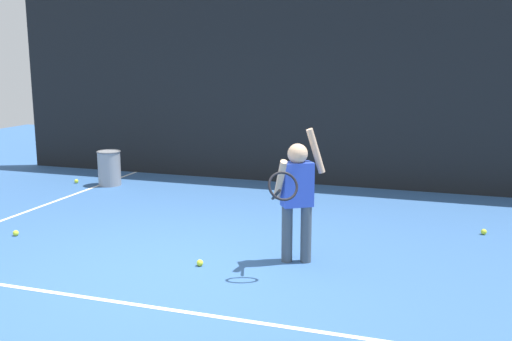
{
  "coord_description": "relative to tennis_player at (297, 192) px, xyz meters",
  "views": [
    {
      "loc": [
        2.4,
        -4.8,
        2.01
      ],
      "look_at": [
        0.53,
        0.9,
        0.85
      ],
      "focal_mm": 40.43,
      "sensor_mm": 36.0,
      "label": 1
    }
  ],
  "objects": [
    {
      "name": "tennis_ball_1",
      "position": [
        -4.37,
        2.52,
        -0.69
      ],
      "size": [
        0.07,
        0.07,
        0.07
      ],
      "primitive_type": "sphere",
      "color": "#CCE033",
      "rests_on": "ground"
    },
    {
      "name": "tennis_ball_8",
      "position": [
        -0.37,
        2.07,
        -0.69
      ],
      "size": [
        0.07,
        0.07,
        0.07
      ],
      "primitive_type": "sphere",
      "color": "#CCE033",
      "rests_on": "ground"
    },
    {
      "name": "ground_plane",
      "position": [
        -1.06,
        -0.57,
        -0.73
      ],
      "size": [
        20.0,
        20.0,
        0.0
      ],
      "primitive_type": "plane",
      "color": "#335B93"
    },
    {
      "name": "court_line_sideline",
      "position": [
        -3.92,
        0.43,
        -0.72
      ],
      "size": [
        0.05,
        9.0,
        0.0
      ],
      "primitive_type": "cube",
      "color": "white",
      "rests_on": "ground"
    },
    {
      "name": "tennis_ball_2",
      "position": [
        1.85,
        1.59,
        -0.69
      ],
      "size": [
        0.07,
        0.07,
        0.07
      ],
      "primitive_type": "sphere",
      "color": "#CCE033",
      "rests_on": "ground"
    },
    {
      "name": "tennis_player",
      "position": [
        0.0,
        0.0,
        0.0
      ],
      "size": [
        0.5,
        0.83,
        1.35
      ],
      "rotation": [
        0.0,
        0.0,
        0.57
      ],
      "color": "#3F4C59",
      "rests_on": "ground"
    },
    {
      "name": "fence_post_0",
      "position": [
        -5.91,
        3.76,
        1.03
      ],
      "size": [
        0.09,
        0.09,
        3.51
      ],
      "primitive_type": "cylinder",
      "color": "slate",
      "rests_on": "ground"
    },
    {
      "name": "court_line_baseline",
      "position": [
        -1.06,
        -1.41,
        -0.72
      ],
      "size": [
        9.0,
        0.05,
        0.0
      ],
      "primitive_type": "cube",
      "color": "white",
      "rests_on": "ground"
    },
    {
      "name": "back_fence_windscreen",
      "position": [
        -1.06,
        3.7,
        0.96
      ],
      "size": [
        10.02,
        0.08,
        3.36
      ],
      "primitive_type": "cube",
      "color": "black",
      "rests_on": "ground"
    },
    {
      "name": "tennis_ball_5",
      "position": [
        -3.3,
        -0.16,
        -0.69
      ],
      "size": [
        0.07,
        0.07,
        0.07
      ],
      "primitive_type": "sphere",
      "color": "#CCE033",
      "rests_on": "ground"
    },
    {
      "name": "ball_hopper",
      "position": [
        -3.76,
        2.56,
        -0.44
      ],
      "size": [
        0.38,
        0.38,
        0.56
      ],
      "color": "gray",
      "rests_on": "ground"
    },
    {
      "name": "fence_post_1",
      "position": [
        -1.06,
        3.76,
        1.03
      ],
      "size": [
        0.09,
        0.09,
        3.51
      ],
      "primitive_type": "cylinder",
      "color": "slate",
      "rests_on": "ground"
    },
    {
      "name": "tennis_ball_3",
      "position": [
        -0.87,
        -0.4,
        -0.69
      ],
      "size": [
        0.07,
        0.07,
        0.07
      ],
      "primitive_type": "sphere",
      "color": "#CCE033",
      "rests_on": "ground"
    }
  ]
}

